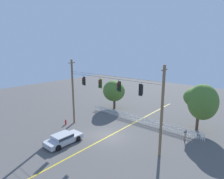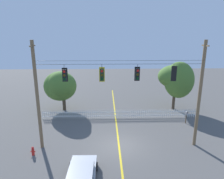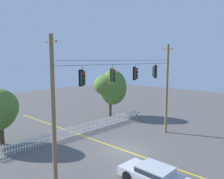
% 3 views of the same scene
% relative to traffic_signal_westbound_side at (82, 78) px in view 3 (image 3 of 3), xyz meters
% --- Properties ---
extents(ground, '(80.00, 80.00, 0.00)m').
position_rel_traffic_signal_westbound_side_xyz_m(ground, '(4.33, -0.01, -6.30)').
color(ground, '#565451').
extents(lane_centerline_stripe, '(0.16, 36.00, 0.01)m').
position_rel_traffic_signal_westbound_side_xyz_m(lane_centerline_stripe, '(4.33, -0.01, -6.30)').
color(lane_centerline_stripe, gold).
rests_on(lane_centerline_stripe, ground).
extents(signal_support_span, '(13.50, 1.10, 8.99)m').
position_rel_traffic_signal_westbound_side_xyz_m(signal_support_span, '(4.33, -0.01, -1.71)').
color(signal_support_span, brown).
rests_on(signal_support_span, ground).
extents(traffic_signal_westbound_side, '(0.43, 0.38, 1.40)m').
position_rel_traffic_signal_westbound_side_xyz_m(traffic_signal_westbound_side, '(0.00, 0.00, 0.00)').
color(traffic_signal_westbound_side, black).
extents(traffic_signal_northbound_secondary, '(0.43, 0.38, 1.43)m').
position_rel_traffic_signal_westbound_side_xyz_m(traffic_signal_northbound_secondary, '(2.93, 0.00, 0.00)').
color(traffic_signal_northbound_secondary, black).
extents(traffic_signal_eastbound_side, '(0.43, 0.38, 1.38)m').
position_rel_traffic_signal_westbound_side_xyz_m(traffic_signal_eastbound_side, '(5.74, 0.00, 0.04)').
color(traffic_signal_eastbound_side, black).
extents(traffic_signal_southbound_primary, '(0.43, 0.38, 1.37)m').
position_rel_traffic_signal_westbound_side_xyz_m(traffic_signal_southbound_primary, '(8.62, -0.02, 0.09)').
color(traffic_signal_southbound_primary, black).
extents(white_picket_fence, '(17.63, 0.06, 1.02)m').
position_rel_traffic_signal_westbound_side_xyz_m(white_picket_fence, '(4.82, 6.00, -5.79)').
color(white_picket_fence, white).
rests_on(white_picket_fence, ground).
extents(autumn_maple_mid, '(4.37, 4.00, 6.12)m').
position_rel_traffic_signal_westbound_side_xyz_m(autumn_maple_mid, '(12.15, 8.85, -2.28)').
color(autumn_maple_mid, '#473828').
rests_on(autumn_maple_mid, ground).
extents(parked_car, '(2.01, 4.25, 1.15)m').
position_rel_traffic_signal_westbound_side_xyz_m(parked_car, '(1.60, -4.66, -5.69)').
color(parked_car, '#B7BABF').
rests_on(parked_car, ground).
extents(roadside_mailbox, '(0.25, 0.44, 1.42)m').
position_rel_traffic_signal_westbound_side_xyz_m(roadside_mailbox, '(11.88, 4.43, -5.14)').
color(roadside_mailbox, brown).
rests_on(roadside_mailbox, ground).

